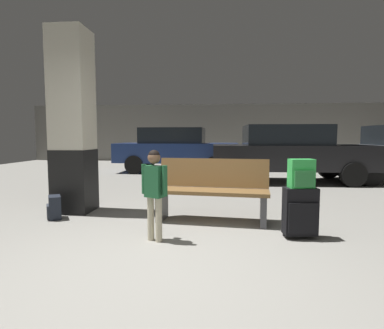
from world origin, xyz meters
name	(u,v)px	position (x,y,z in m)	size (l,w,h in m)	color
ground_plane	(192,195)	(0.00, 4.00, -0.05)	(18.00, 18.00, 0.10)	gray
garage_back_wall	(209,133)	(0.00, 12.86, 1.40)	(18.00, 0.12, 2.80)	slate
structural_pillar	(73,123)	(-1.74, 2.14, 1.43)	(0.57, 0.57, 2.88)	black
bench	(212,190)	(0.48, 1.74, 0.44)	(1.65, 0.69, 0.89)	brown
suitcase	(300,212)	(1.55, 1.07, 0.32)	(0.40, 0.26, 0.60)	black
backpack_bright	(301,174)	(1.55, 1.07, 0.77)	(0.30, 0.23, 0.34)	green
child	(154,185)	(-0.15, 0.82, 0.65)	(0.33, 0.26, 1.06)	beige
backpack_dark_floor	(54,208)	(-1.83, 1.64, 0.17)	(0.29, 0.32, 0.34)	#1E232D
parked_car_near	(289,152)	(2.41, 5.85, 0.81)	(4.15, 1.89, 1.51)	black
parked_car_far	(176,149)	(-0.92, 7.98, 0.81)	(4.13, 1.86, 1.51)	navy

